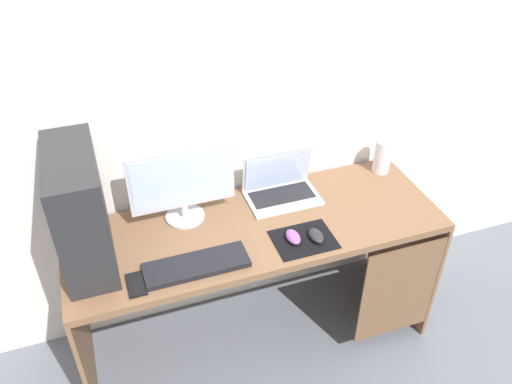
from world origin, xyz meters
The scene contains 12 objects.
ground_plane centered at (0.00, 0.00, 0.00)m, with size 8.00×8.00×0.00m, color slate.
wall_back centered at (0.00, 0.33, 1.30)m, with size 4.00×0.05×2.60m.
desk centered at (0.02, -0.01, 0.61)m, with size 1.66×0.58×0.75m.
pc_tower centered at (-0.70, 0.03, 0.99)m, with size 0.19×0.46×0.49m, color #232326.
monitor centered at (-0.28, 0.15, 0.93)m, with size 0.46×0.17×0.36m.
laptop centered at (0.18, 0.17, 0.79)m, with size 0.34×0.21×0.22m.
speaker centered at (0.73, 0.19, 0.83)m, with size 0.08×0.08×0.17m, color silver.
keyboard centered at (-0.31, -0.17, 0.76)m, with size 0.42×0.14×0.02m, color black.
mousepad centered at (0.16, -0.16, 0.75)m, with size 0.26×0.20×0.01m, color black.
mouse_left centered at (0.11, -0.15, 0.77)m, with size 0.06×0.10×0.03m, color #8C4C99.
mouse_right centered at (0.21, -0.18, 0.77)m, with size 0.06×0.10×0.03m, color #232326.
cell_phone centered at (-0.55, -0.19, 0.75)m, with size 0.07×0.13×0.01m, color black.
Camera 1 is at (-0.58, -1.68, 2.24)m, focal length 36.88 mm.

